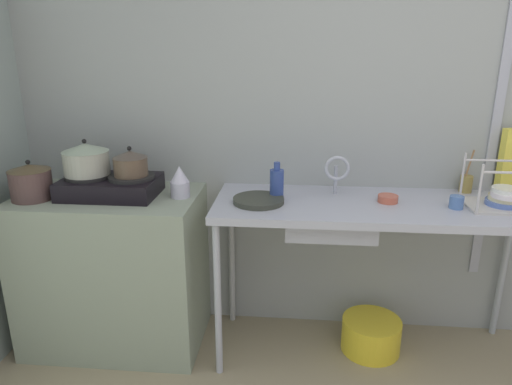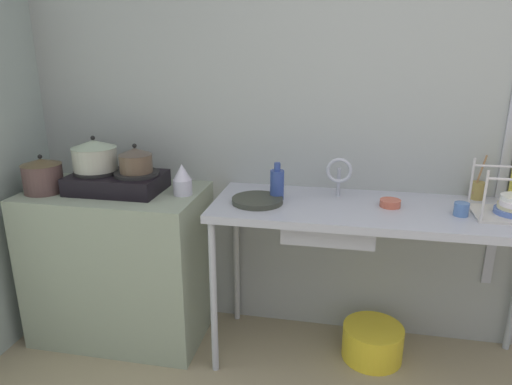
% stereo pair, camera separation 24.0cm
% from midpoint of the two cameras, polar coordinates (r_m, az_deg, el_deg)
% --- Properties ---
extents(wall_back, '(5.49, 0.10, 2.58)m').
position_cam_midpoint_polar(wall_back, '(2.70, 18.93, 8.94)').
color(wall_back, '#929997').
rests_on(wall_back, ground).
extents(wall_metal_strip, '(0.05, 0.01, 2.07)m').
position_cam_midpoint_polar(wall_metal_strip, '(2.72, 25.78, 10.97)').
color(wall_metal_strip, '#A2A7B5').
extents(counter_concrete, '(0.97, 0.58, 0.89)m').
position_cam_midpoint_polar(counter_concrete, '(2.80, -19.44, -9.04)').
color(counter_concrete, gray).
rests_on(counter_concrete, ground).
extents(counter_sink, '(1.66, 0.58, 0.89)m').
position_cam_midpoint_polar(counter_sink, '(2.43, 11.86, -2.80)').
color(counter_sink, '#A2A7B5').
rests_on(counter_sink, ground).
extents(stove, '(0.50, 0.33, 0.12)m').
position_cam_midpoint_polar(stove, '(2.62, -20.05, 0.77)').
color(stove, black).
rests_on(stove, counter_concrete).
extents(pot_on_left_burner, '(0.24, 0.24, 0.19)m').
position_cam_midpoint_polar(pot_on_left_burner, '(2.64, -22.73, 3.82)').
color(pot_on_left_burner, '#9B9E8F').
rests_on(pot_on_left_burner, stove).
extents(pot_on_right_burner, '(0.18, 0.18, 0.16)m').
position_cam_midpoint_polar(pot_on_right_burner, '(2.54, -17.89, 3.46)').
color(pot_on_right_burner, brown).
rests_on(pot_on_right_burner, stove).
extents(pot_beside_stove, '(0.21, 0.21, 0.21)m').
position_cam_midpoint_polar(pot_beside_stove, '(2.71, -28.38, 1.14)').
color(pot_beside_stove, '#4D3835').
rests_on(pot_beside_stove, counter_concrete).
extents(percolator, '(0.10, 0.10, 0.17)m').
position_cam_midpoint_polar(percolator, '(2.48, -12.13, 1.23)').
color(percolator, '#B9B8CC').
rests_on(percolator, counter_concrete).
extents(sink_basin, '(0.45, 0.32, 0.15)m').
position_cam_midpoint_polar(sink_basin, '(2.37, 6.28, -3.25)').
color(sink_basin, '#A2A7B5').
rests_on(sink_basin, counter_sink).
extents(faucet, '(0.13, 0.08, 0.22)m').
position_cam_midpoint_polar(faucet, '(2.44, 7.20, 2.71)').
color(faucet, '#A2A7B5').
rests_on(faucet, counter_sink).
extents(frying_pan, '(0.26, 0.26, 0.03)m').
position_cam_midpoint_polar(frying_pan, '(2.36, -2.60, -1.01)').
color(frying_pan, '#31342B').
rests_on(frying_pan, counter_sink).
extents(dish_rack, '(0.37, 0.26, 0.25)m').
position_cam_midpoint_polar(dish_rack, '(2.53, 26.05, -0.71)').
color(dish_rack, '#BEBCBD').
rests_on(dish_rack, counter_sink).
extents(cup_by_rack, '(0.07, 0.07, 0.06)m').
position_cam_midpoint_polar(cup_by_rack, '(2.43, 20.97, -1.17)').
color(cup_by_rack, '#4B70AD').
rests_on(cup_by_rack, counter_sink).
extents(small_bowl_on_drainboard, '(0.10, 0.10, 0.04)m').
position_cam_midpoint_polar(small_bowl_on_drainboard, '(2.43, 13.29, -0.79)').
color(small_bowl_on_drainboard, '#B55742').
rests_on(small_bowl_on_drainboard, counter_sink).
extents(bottle_by_sink, '(0.07, 0.07, 0.20)m').
position_cam_midpoint_polar(bottle_by_sink, '(2.40, -0.28, 1.09)').
color(bottle_by_sink, navy).
rests_on(bottle_by_sink, counter_sink).
extents(utensil_jar, '(0.07, 0.07, 0.23)m').
position_cam_midpoint_polar(utensil_jar, '(2.72, 22.26, 1.04)').
color(utensil_jar, olive).
rests_on(utensil_jar, counter_sink).
extents(bucket_on_floor, '(0.33, 0.33, 0.19)m').
position_cam_midpoint_polar(bucket_on_floor, '(2.78, 11.53, -16.89)').
color(bucket_on_floor, yellow).
rests_on(bucket_on_floor, ground).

